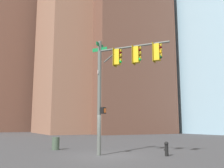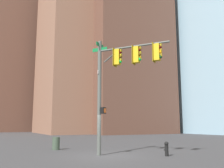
{
  "view_description": "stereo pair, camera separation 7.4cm",
  "coord_description": "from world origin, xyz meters",
  "views": [
    {
      "loc": [
        -14.47,
        7.05,
        1.9
      ],
      "look_at": [
        -0.35,
        -0.26,
        4.42
      ],
      "focal_mm": 40.96,
      "sensor_mm": 36.0,
      "label": 1
    },
    {
      "loc": [
        -14.5,
        6.99,
        1.9
      ],
      "look_at": [
        -0.35,
        -0.26,
        4.42
      ],
      "focal_mm": 40.96,
      "sensor_mm": 36.0,
      "label": 2
    }
  ],
  "objects": [
    {
      "name": "ground_plane",
      "position": [
        0.0,
        0.0,
        0.0
      ],
      "size": [
        200.0,
        200.0,
        0.0
      ],
      "primitive_type": "plane",
      "color": "#38383A"
    },
    {
      "name": "building_brick_nearside",
      "position": [
        40.61,
        -11.91,
        20.1
      ],
      "size": [
        18.93,
        15.15,
        40.21
      ],
      "primitive_type": "cube",
      "color": "#845B47",
      "rests_on": "ground_plane"
    },
    {
      "name": "building_brick_midblock",
      "position": [
        36.52,
        -21.1,
        17.28
      ],
      "size": [
        19.62,
        17.7,
        34.56
      ],
      "primitive_type": "cube",
      "color": "brown",
      "rests_on": "ground_plane"
    },
    {
      "name": "fire_hydrant",
      "position": [
        -1.85,
        -3.21,
        0.47
      ],
      "size": [
        0.34,
        0.26,
        0.87
      ],
      "color": "black",
      "rests_on": "ground_plane"
    },
    {
      "name": "building_brick_farside",
      "position": [
        64.81,
        -1.89,
        22.82
      ],
      "size": [
        21.78,
        19.28,
        45.64
      ],
      "primitive_type": "cube",
      "color": "brown",
      "rests_on": "ground_plane"
    },
    {
      "name": "signal_pole_assembly",
      "position": [
        -0.72,
        -0.54,
        5.04
      ],
      "size": [
        4.17,
        3.22,
        7.34
      ],
      "rotation": [
        0.0,
        0.0,
        3.79
      ],
      "color": "#4C514C",
      "rests_on": "ground_plane"
    },
    {
      "name": "litter_bin",
      "position": [
        5.08,
        1.74,
        0.47
      ],
      "size": [
        0.56,
        0.56,
        0.95
      ],
      "primitive_type": "cylinder",
      "color": "#384738",
      "rests_on": "ground_plane"
    }
  ]
}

